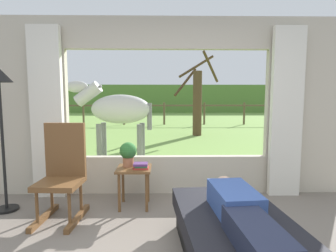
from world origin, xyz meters
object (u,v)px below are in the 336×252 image
(side_table, at_px, (134,175))
(horse, at_px, (117,110))
(reclining_person, at_px, (240,210))
(recliner_sofa, at_px, (238,243))
(book_stack, at_px, (141,166))
(potted_plant, at_px, (128,153))
(rocking_chair, at_px, (63,172))
(pasture_tree, at_px, (197,99))
(floor_lamp_left, at_px, (0,96))

(side_table, relative_size, horse, 0.29)
(reclining_person, bearing_deg, recliner_sofa, 85.35)
(reclining_person, relative_size, horse, 0.79)
(book_stack, bearing_deg, potted_plant, 145.67)
(recliner_sofa, distance_m, potted_plant, 1.82)
(recliner_sofa, xyz_separation_m, rocking_chair, (-1.81, 1.03, 0.33))
(book_stack, bearing_deg, side_table, 147.94)
(rocking_chair, distance_m, pasture_tree, 7.23)
(reclining_person, bearing_deg, rocking_chair, 144.43)
(side_table, xyz_separation_m, floor_lamp_left, (-1.60, -0.09, 1.02))
(book_stack, bearing_deg, rocking_chair, -165.39)
(recliner_sofa, height_order, horse, horse)
(rocking_chair, distance_m, side_table, 0.87)
(floor_lamp_left, relative_size, horse, 0.98)
(reclining_person, height_order, floor_lamp_left, floor_lamp_left)
(side_table, height_order, floor_lamp_left, floor_lamp_left)
(recliner_sofa, xyz_separation_m, pasture_tree, (0.61, 7.80, 1.10))
(reclining_person, relative_size, side_table, 2.76)
(reclining_person, relative_size, potted_plant, 4.49)
(side_table, relative_size, potted_plant, 1.63)
(horse, bearing_deg, floor_lamp_left, 161.98)
(book_stack, height_order, floor_lamp_left, floor_lamp_left)
(floor_lamp_left, distance_m, horse, 2.59)
(book_stack, relative_size, pasture_tree, 0.07)
(book_stack, distance_m, horse, 2.49)
(recliner_sofa, distance_m, pasture_tree, 7.90)
(reclining_person, distance_m, potted_plant, 1.80)
(recliner_sofa, bearing_deg, horse, 109.10)
(recliner_sofa, relative_size, potted_plant, 5.52)
(rocking_chair, bearing_deg, floor_lamp_left, 168.85)
(recliner_sofa, height_order, pasture_tree, pasture_tree)
(side_table, height_order, potted_plant, potted_plant)
(rocking_chair, height_order, pasture_tree, pasture_tree)
(recliner_sofa, bearing_deg, side_table, 122.24)
(rocking_chair, relative_size, potted_plant, 3.50)
(recliner_sofa, height_order, reclining_person, reclining_person)
(side_table, relative_size, floor_lamp_left, 0.29)
(reclining_person, bearing_deg, side_table, 121.23)
(recliner_sofa, height_order, rocking_chair, rocking_chair)
(rocking_chair, distance_m, horse, 2.64)
(recliner_sofa, bearing_deg, reclining_person, -94.65)
(recliner_sofa, height_order, potted_plant, potted_plant)
(recliner_sofa, relative_size, pasture_tree, 0.60)
(book_stack, bearing_deg, horse, 106.28)
(horse, bearing_deg, pasture_tree, -22.11)
(rocking_chair, distance_m, potted_plant, 0.83)
(reclining_person, xyz_separation_m, book_stack, (-0.90, 1.32, 0.04))
(potted_plant, distance_m, pasture_tree, 6.66)
(rocking_chair, bearing_deg, horse, 88.01)
(rocking_chair, relative_size, side_table, 2.15)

